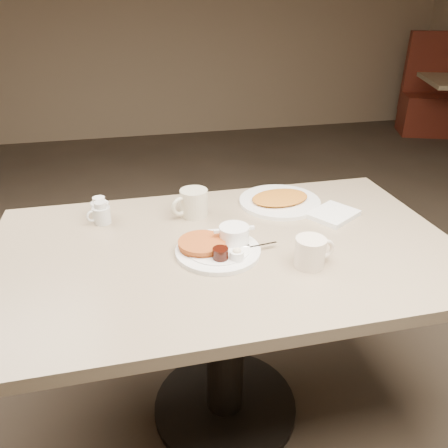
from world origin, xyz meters
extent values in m
cube|color=#4C3F33|center=(0.00, 0.00, -0.01)|extent=(7.00, 8.00, 0.02)
cube|color=#9E876B|center=(0.00, 4.01, 1.40)|extent=(7.00, 0.02, 2.80)
cube|color=tan|center=(0.00, 0.00, 0.73)|extent=(1.50, 0.90, 0.04)
cylinder|color=black|center=(0.00, 0.00, 0.38)|extent=(0.14, 0.14, 0.69)
cylinder|color=black|center=(0.00, 0.00, 0.01)|extent=(0.56, 0.56, 0.03)
cylinder|color=white|center=(-0.03, -0.04, 0.76)|extent=(0.27, 0.27, 0.01)
cylinder|color=white|center=(-0.03, -0.04, 0.77)|extent=(0.20, 0.20, 0.00)
cylinder|color=#B6551E|center=(-0.08, -0.01, 0.77)|extent=(0.16, 0.16, 0.01)
cylinder|color=#B6551E|center=(-0.08, -0.02, 0.78)|extent=(0.15, 0.15, 0.01)
cylinder|color=white|center=(0.03, -0.01, 0.79)|extent=(0.10, 0.10, 0.05)
cube|color=white|center=(-0.03, 0.00, 0.81)|extent=(0.02, 0.01, 0.01)
cube|color=white|center=(0.08, -0.01, 0.81)|extent=(0.02, 0.01, 0.01)
ellipsoid|color=white|center=(0.02, 0.00, 0.81)|extent=(0.04, 0.04, 0.03)
ellipsoid|color=white|center=(0.04, -0.01, 0.81)|extent=(0.04, 0.04, 0.02)
cylinder|color=black|center=(-0.04, -0.10, 0.78)|extent=(0.05, 0.05, 0.04)
cylinder|color=white|center=(0.01, -0.11, 0.78)|extent=(0.04, 0.04, 0.03)
ellipsoid|color=#FFE6BB|center=(0.01, -0.11, 0.79)|extent=(0.03, 0.03, 0.02)
cube|color=white|center=(0.11, -0.05, 0.77)|extent=(0.11, 0.02, 0.00)
ellipsoid|color=white|center=(0.05, -0.04, 0.77)|extent=(0.03, 0.02, 0.01)
cylinder|color=white|center=(0.22, -0.17, 0.80)|extent=(0.10, 0.10, 0.09)
cylinder|color=#2D2520|center=(0.22, -0.17, 0.83)|extent=(0.08, 0.08, 0.01)
torus|color=white|center=(0.27, -0.16, 0.80)|extent=(0.07, 0.02, 0.06)
cube|color=white|center=(0.43, 0.12, 0.76)|extent=(0.21, 0.20, 0.02)
cylinder|color=beige|center=(-0.06, 0.25, 0.80)|extent=(0.13, 0.13, 0.10)
torus|color=beige|center=(-0.11, 0.23, 0.80)|extent=(0.07, 0.04, 0.07)
cylinder|color=silver|center=(-0.39, 0.26, 0.78)|extent=(0.06, 0.06, 0.06)
cylinder|color=silver|center=(-0.39, 0.26, 0.82)|extent=(0.05, 0.05, 0.02)
cone|color=silver|center=(-0.37, 0.27, 0.82)|extent=(0.03, 0.03, 0.02)
torus|color=silver|center=(-0.42, 0.25, 0.79)|extent=(0.04, 0.02, 0.04)
cylinder|color=white|center=(-0.40, 0.30, 0.78)|extent=(0.08, 0.08, 0.06)
cylinder|color=white|center=(-0.40, 0.30, 0.82)|extent=(0.06, 0.06, 0.02)
cone|color=white|center=(-0.38, 0.28, 0.82)|extent=(0.03, 0.03, 0.02)
torus|color=white|center=(-0.42, 0.33, 0.79)|extent=(0.03, 0.04, 0.04)
cylinder|color=white|center=(0.28, 0.28, 0.76)|extent=(0.37, 0.37, 0.01)
ellipsoid|color=orange|center=(0.28, 0.28, 0.78)|extent=(0.26, 0.20, 0.02)
camera|label=1|loc=(-0.28, -1.20, 1.47)|focal=35.45mm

